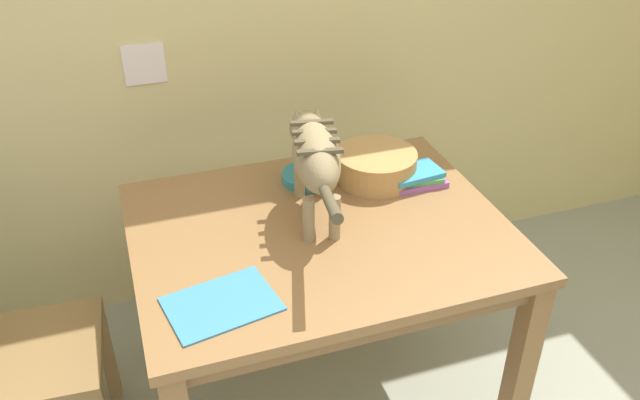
# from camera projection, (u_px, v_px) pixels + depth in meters

# --- Properties ---
(dining_table) EXTENTS (1.17, 0.93, 0.75)m
(dining_table) POSITION_uv_depth(u_px,v_px,m) (320.00, 250.00, 2.14)
(dining_table) COLOR olive
(dining_table) RESTS_ON ground_plane
(cat) EXTENTS (0.21, 0.70, 0.30)m
(cat) POSITION_uv_depth(u_px,v_px,m) (315.00, 154.00, 2.06)
(cat) COLOR #938059
(cat) RESTS_ON dining_table
(saucer_bowl) EXTENTS (0.18, 0.18, 0.03)m
(saucer_bowl) POSITION_uv_depth(u_px,v_px,m) (308.00, 176.00, 2.33)
(saucer_bowl) COLOR teal
(saucer_bowl) RESTS_ON dining_table
(coffee_mug) EXTENTS (0.12, 0.08, 0.08)m
(coffee_mug) POSITION_uv_depth(u_px,v_px,m) (309.00, 162.00, 2.30)
(coffee_mug) COLOR #367CC5
(coffee_mug) RESTS_ON saucer_bowl
(magazine) EXTENTS (0.32, 0.26, 0.01)m
(magazine) POSITION_uv_depth(u_px,v_px,m) (222.00, 304.00, 1.78)
(magazine) COLOR #3A85BE
(magazine) RESTS_ON dining_table
(book_stack) EXTENTS (0.21, 0.14, 0.05)m
(book_stack) POSITION_uv_depth(u_px,v_px,m) (415.00, 177.00, 2.30)
(book_stack) COLOR #97549A
(book_stack) RESTS_ON dining_table
(wicker_basket) EXTENTS (0.28, 0.28, 0.10)m
(wicker_basket) POSITION_uv_depth(u_px,v_px,m) (376.00, 165.00, 2.32)
(wicker_basket) COLOR tan
(wicker_basket) RESTS_ON dining_table
(wooden_chair_near) EXTENTS (0.45, 0.45, 0.93)m
(wooden_chair_near) POSITION_uv_depth(u_px,v_px,m) (15.00, 353.00, 2.03)
(wooden_chair_near) COLOR olive
(wooden_chair_near) RESTS_ON ground_plane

